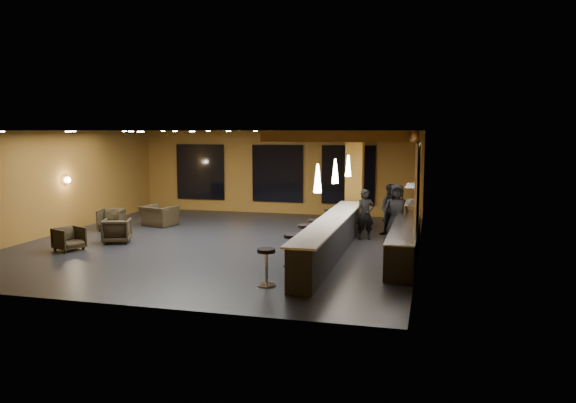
% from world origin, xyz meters
% --- Properties ---
extents(floor, '(12.00, 13.00, 0.10)m').
position_xyz_m(floor, '(0.00, 0.00, -0.05)').
color(floor, black).
rests_on(floor, ground).
extents(ceiling, '(12.00, 13.00, 0.10)m').
position_xyz_m(ceiling, '(0.00, 0.00, 3.55)').
color(ceiling, black).
extents(wall_back, '(12.00, 0.10, 3.50)m').
position_xyz_m(wall_back, '(0.00, 6.55, 1.75)').
color(wall_back, brown).
rests_on(wall_back, floor).
extents(wall_front, '(12.00, 0.10, 3.50)m').
position_xyz_m(wall_front, '(0.00, -6.55, 1.75)').
color(wall_front, brown).
rests_on(wall_front, floor).
extents(wall_left, '(0.10, 13.00, 3.50)m').
position_xyz_m(wall_left, '(-6.05, 0.00, 1.75)').
color(wall_left, brown).
rests_on(wall_left, floor).
extents(wall_right, '(0.10, 13.00, 3.50)m').
position_xyz_m(wall_right, '(6.05, 0.00, 1.75)').
color(wall_right, brown).
rests_on(wall_right, floor).
extents(wood_soffit, '(3.60, 8.00, 0.28)m').
position_xyz_m(wood_soffit, '(4.00, 1.00, 3.36)').
color(wood_soffit, '#B07533').
rests_on(wood_soffit, ceiling).
extents(window_left, '(2.20, 0.06, 2.40)m').
position_xyz_m(window_left, '(-3.50, 6.44, 1.70)').
color(window_left, black).
rests_on(window_left, wall_back).
extents(window_center, '(2.20, 0.06, 2.40)m').
position_xyz_m(window_center, '(0.00, 6.44, 1.70)').
color(window_center, black).
rests_on(window_center, wall_back).
extents(window_right, '(2.20, 0.06, 2.40)m').
position_xyz_m(window_right, '(3.00, 6.44, 1.70)').
color(window_right, black).
rests_on(window_right, wall_back).
extents(tile_backsplash, '(0.06, 3.20, 2.40)m').
position_xyz_m(tile_backsplash, '(5.96, -1.00, 2.00)').
color(tile_backsplash, white).
rests_on(tile_backsplash, wall_right).
extents(bar_counter, '(0.60, 8.00, 1.00)m').
position_xyz_m(bar_counter, '(3.65, -1.00, 0.50)').
color(bar_counter, black).
rests_on(bar_counter, floor).
extents(bar_top, '(0.78, 8.10, 0.05)m').
position_xyz_m(bar_top, '(3.65, -1.00, 1.02)').
color(bar_top, white).
rests_on(bar_top, bar_counter).
extents(prep_counter, '(0.70, 6.00, 0.86)m').
position_xyz_m(prep_counter, '(5.65, -0.50, 0.43)').
color(prep_counter, black).
rests_on(prep_counter, floor).
extents(prep_top, '(0.72, 6.00, 0.03)m').
position_xyz_m(prep_top, '(5.65, -0.50, 0.89)').
color(prep_top, silver).
rests_on(prep_top, prep_counter).
extents(wall_shelf_lower, '(0.30, 1.50, 0.03)m').
position_xyz_m(wall_shelf_lower, '(5.82, -1.20, 1.60)').
color(wall_shelf_lower, silver).
rests_on(wall_shelf_lower, wall_right).
extents(wall_shelf_upper, '(0.30, 1.50, 0.03)m').
position_xyz_m(wall_shelf_upper, '(5.82, -1.20, 2.05)').
color(wall_shelf_upper, silver).
rests_on(wall_shelf_upper, wall_right).
extents(column, '(0.60, 0.60, 3.50)m').
position_xyz_m(column, '(3.65, 3.60, 1.75)').
color(column, brown).
rests_on(column, floor).
extents(wall_sconce, '(0.22, 0.22, 0.22)m').
position_xyz_m(wall_sconce, '(-5.88, 0.50, 1.80)').
color(wall_sconce, '#FFE5B2').
rests_on(wall_sconce, wall_left).
extents(pendant_0, '(0.20, 0.20, 0.70)m').
position_xyz_m(pendant_0, '(3.65, -3.00, 2.35)').
color(pendant_0, white).
rests_on(pendant_0, wood_soffit).
extents(pendant_1, '(0.20, 0.20, 0.70)m').
position_xyz_m(pendant_1, '(3.65, -0.50, 2.35)').
color(pendant_1, white).
rests_on(pendant_1, wood_soffit).
extents(pendant_2, '(0.20, 0.20, 0.70)m').
position_xyz_m(pendant_2, '(3.65, 2.00, 2.35)').
color(pendant_2, white).
rests_on(pendant_2, wood_soffit).
extents(staff_a, '(0.69, 0.58, 1.63)m').
position_xyz_m(staff_a, '(4.29, 1.59, 0.81)').
color(staff_a, black).
rests_on(staff_a, floor).
extents(staff_b, '(0.97, 0.82, 1.74)m').
position_xyz_m(staff_b, '(5.07, 2.39, 0.87)').
color(staff_b, black).
rests_on(staff_b, floor).
extents(staff_c, '(0.93, 0.66, 1.80)m').
position_xyz_m(staff_c, '(5.25, 1.96, 0.90)').
color(staff_c, black).
rests_on(staff_c, floor).
extents(armchair_a, '(0.97, 0.96, 0.68)m').
position_xyz_m(armchair_a, '(-3.94, -2.22, 0.34)').
color(armchair_a, black).
rests_on(armchair_a, floor).
extents(armchair_b, '(1.05, 1.06, 0.75)m').
position_xyz_m(armchair_b, '(-3.19, -0.86, 0.38)').
color(armchair_b, black).
rests_on(armchair_b, floor).
extents(armchair_c, '(0.98, 1.00, 0.75)m').
position_xyz_m(armchair_c, '(-4.60, 1.08, 0.38)').
color(armchair_c, black).
rests_on(armchair_c, floor).
extents(armchair_d, '(1.36, 1.26, 0.74)m').
position_xyz_m(armchair_d, '(-3.39, 2.32, 0.37)').
color(armchair_d, black).
rests_on(armchair_d, floor).
extents(bar_stool_0, '(0.43, 0.43, 0.86)m').
position_xyz_m(bar_stool_0, '(2.77, -4.41, 0.55)').
color(bar_stool_0, silver).
rests_on(bar_stool_0, floor).
extents(bar_stool_1, '(0.44, 0.44, 0.87)m').
position_xyz_m(bar_stool_1, '(2.91, -2.62, 0.55)').
color(bar_stool_1, silver).
rests_on(bar_stool_1, floor).
extents(bar_stool_2, '(0.44, 0.44, 0.87)m').
position_xyz_m(bar_stool_2, '(2.91, -1.08, 0.55)').
color(bar_stool_2, silver).
rests_on(bar_stool_2, floor).
extents(bar_stool_3, '(0.36, 0.36, 0.72)m').
position_xyz_m(bar_stool_3, '(2.76, 0.76, 0.46)').
color(bar_stool_3, silver).
rests_on(bar_stool_3, floor).
extents(bar_stool_4, '(0.41, 0.41, 0.81)m').
position_xyz_m(bar_stool_4, '(2.95, 2.53, 0.52)').
color(bar_stool_4, silver).
rests_on(bar_stool_4, floor).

